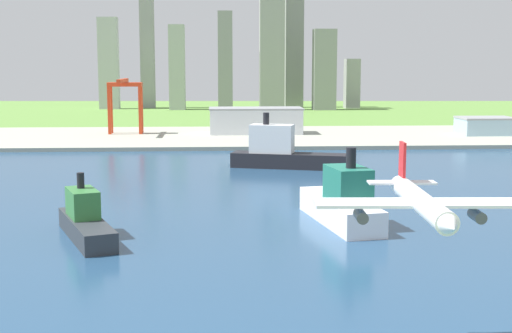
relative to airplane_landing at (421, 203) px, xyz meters
The scene contains 11 objects.
ground_plane 193.98m from the airplane_landing, 91.53° to the left, with size 2400.00×2400.00×0.00m, color #5B883B.
water_bay 134.99m from the airplane_landing, 92.22° to the left, with size 840.00×360.00×0.15m, color navy.
industrial_pier 382.75m from the airplane_landing, 90.77° to the left, with size 840.00×140.00×2.50m, color #9CA08E.
airplane_landing is the anchor object (origin of this frame).
container_barge 124.15m from the airplane_landing, 126.22° to the left, with size 23.84×42.62×18.94m.
cargo_ship 240.59m from the airplane_landing, 89.88° to the left, with size 60.09×28.52×27.38m.
ferry_boat 114.76m from the airplane_landing, 86.19° to the left, with size 20.95×50.14×25.76m.
port_crane_red 407.22m from the airplane_landing, 103.77° to the left, with size 23.88×44.89×38.84m.
warehouse_main 394.96m from the airplane_landing, 90.71° to the left, with size 66.02×29.38×18.28m.
warehouse_annex 408.95m from the airplane_landing, 67.57° to the left, with size 37.39×28.72×12.17m.
distant_skyline 712.91m from the airplane_landing, 90.48° to the left, with size 301.00×64.30×156.77m.
Camera 1 is at (-27.77, -3.31, 51.50)m, focal length 50.13 mm.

